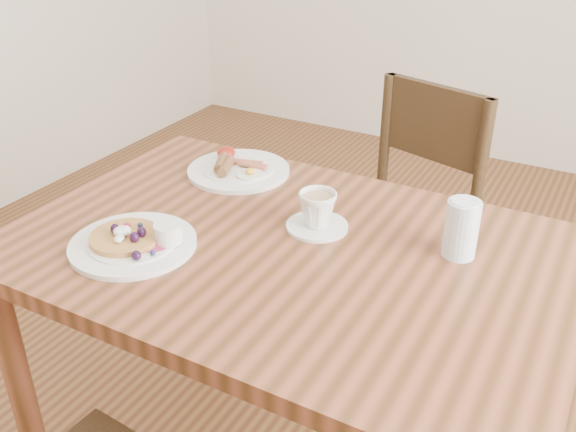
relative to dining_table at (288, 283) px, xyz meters
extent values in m
cube|color=brown|center=(0.00, 0.00, 0.08)|extent=(1.20, 0.80, 0.04)
cylinder|color=brown|center=(-0.54, -0.34, -0.30)|extent=(0.06, 0.06, 0.71)
cylinder|color=brown|center=(0.54, 0.34, -0.30)|extent=(0.06, 0.06, 0.71)
cylinder|color=brown|center=(-0.54, 0.34, -0.30)|extent=(0.06, 0.06, 0.71)
cube|color=#342413|center=(0.00, 0.67, -0.20)|extent=(0.52, 0.52, 0.04)
cylinder|color=#342413|center=(-0.22, 0.55, -0.44)|extent=(0.04, 0.04, 0.43)
cylinder|color=#342413|center=(0.12, 0.45, -0.44)|extent=(0.04, 0.04, 0.43)
cylinder|color=#342413|center=(-0.12, 0.90, -0.44)|extent=(0.04, 0.04, 0.43)
cylinder|color=#342413|center=(0.22, 0.79, -0.44)|extent=(0.04, 0.04, 0.43)
cylinder|color=#342413|center=(0.22, 0.79, 0.01)|extent=(0.04, 0.04, 0.43)
cylinder|color=#342413|center=(-0.12, 0.90, 0.01)|extent=(0.04, 0.04, 0.43)
cube|color=#342413|center=(0.05, 0.85, 0.11)|extent=(0.37, 0.14, 0.24)
cylinder|color=white|center=(-0.28, -0.17, 0.10)|extent=(0.27, 0.27, 0.01)
cylinder|color=white|center=(-0.28, -0.17, 0.11)|extent=(0.19, 0.19, 0.01)
cylinder|color=#B22D59|center=(-0.23, -0.16, 0.12)|extent=(0.07, 0.07, 0.00)
cylinder|color=#C68C47|center=(-0.30, -0.17, 0.12)|extent=(0.15, 0.15, 0.01)
ellipsoid|color=white|center=(-0.30, -0.18, 0.14)|extent=(0.03, 0.03, 0.02)
ellipsoid|color=white|center=(-0.29, -0.20, 0.13)|extent=(0.02, 0.02, 0.01)
cylinder|color=white|center=(-0.21, -0.13, 0.13)|extent=(0.06, 0.06, 0.04)
cylinder|color=#591E07|center=(-0.21, -0.13, 0.15)|extent=(0.05, 0.05, 0.00)
sphere|color=black|center=(-0.27, -0.16, 0.14)|extent=(0.02, 0.02, 0.02)
sphere|color=#1E234C|center=(-0.27, -0.14, 0.13)|extent=(0.01, 0.01, 0.01)
sphere|color=#1E234C|center=(-0.30, -0.12, 0.13)|extent=(0.01, 0.01, 0.01)
sphere|color=#B21938|center=(-0.31, -0.15, 0.13)|extent=(0.02, 0.02, 0.02)
sphere|color=black|center=(-0.31, -0.17, 0.14)|extent=(0.02, 0.02, 0.02)
sphere|color=#1E234C|center=(-0.30, -0.19, 0.13)|extent=(0.01, 0.01, 0.01)
sphere|color=black|center=(-0.28, -0.17, 0.14)|extent=(0.02, 0.02, 0.02)
sphere|color=#1E234C|center=(-0.22, -0.21, 0.12)|extent=(0.01, 0.01, 0.01)
sphere|color=#B21938|center=(-0.20, -0.18, 0.12)|extent=(0.01, 0.01, 0.01)
sphere|color=black|center=(-0.21, -0.14, 0.12)|extent=(0.02, 0.02, 0.02)
sphere|color=#1E234C|center=(-0.23, -0.10, 0.12)|extent=(0.01, 0.01, 0.01)
cylinder|color=white|center=(-0.29, 0.26, 0.10)|extent=(0.27, 0.27, 0.01)
cylinder|color=white|center=(-0.29, 0.26, 0.11)|extent=(0.19, 0.19, 0.01)
cylinder|color=brown|center=(-0.33, 0.24, 0.13)|extent=(0.06, 0.10, 0.03)
cylinder|color=brown|center=(-0.31, 0.23, 0.13)|extent=(0.06, 0.10, 0.03)
cube|color=maroon|center=(-0.28, 0.29, 0.12)|extent=(0.08, 0.04, 0.01)
cube|color=maroon|center=(-0.26, 0.28, 0.12)|extent=(0.08, 0.03, 0.01)
cylinder|color=white|center=(-0.24, 0.23, 0.12)|extent=(0.07, 0.07, 0.00)
ellipsoid|color=yellow|center=(-0.24, 0.23, 0.13)|extent=(0.03, 0.03, 0.01)
ellipsoid|color=#A5190F|center=(-0.36, 0.30, 0.13)|extent=(0.05, 0.05, 0.03)
cylinder|color=white|center=(0.02, 0.10, 0.10)|extent=(0.14, 0.14, 0.01)
imported|color=white|center=(0.02, 0.10, 0.15)|extent=(0.12, 0.12, 0.08)
cylinder|color=tan|center=(0.02, 0.10, 0.17)|extent=(0.07, 0.07, 0.00)
cylinder|color=silver|center=(0.33, 0.14, 0.16)|extent=(0.07, 0.07, 0.12)
camera|label=1|loc=(0.57, -1.03, 0.81)|focal=40.00mm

